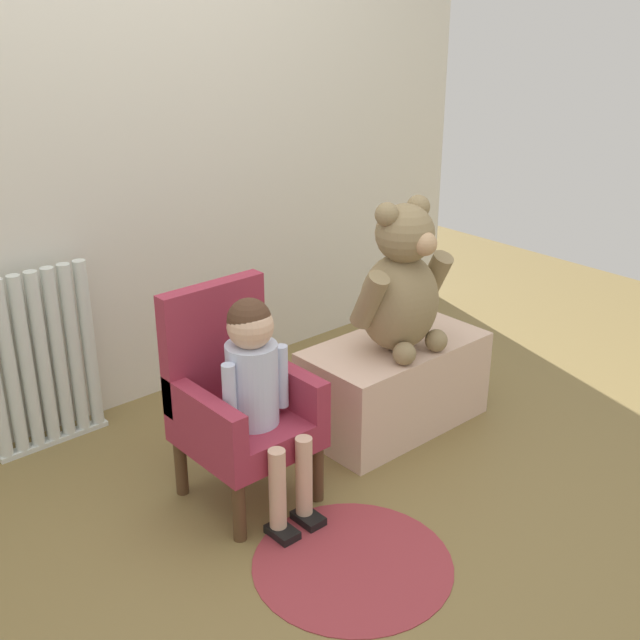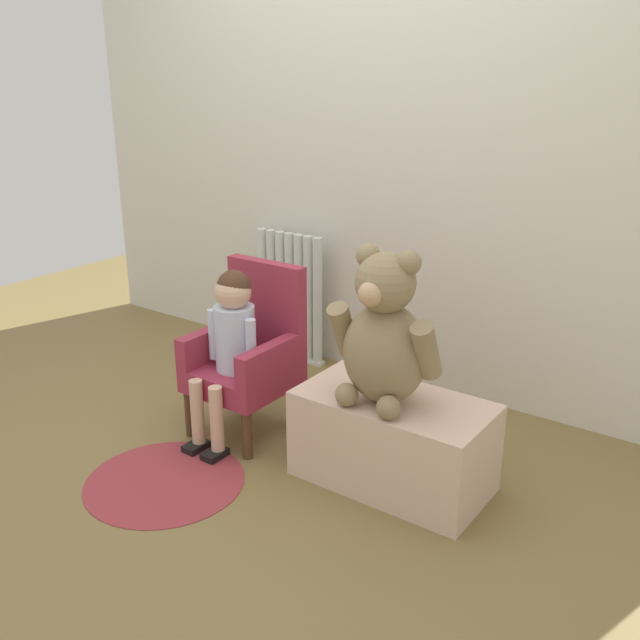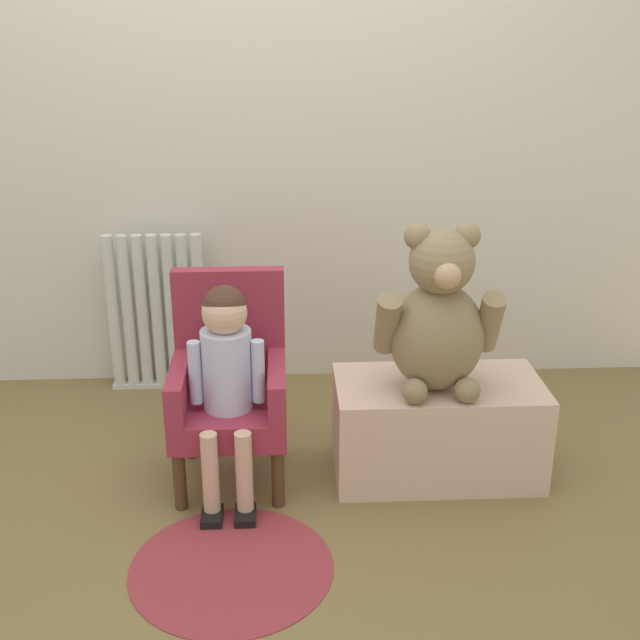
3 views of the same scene
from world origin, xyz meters
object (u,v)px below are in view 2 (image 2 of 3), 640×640
large_teddy_bear (385,336)px  floor_rug (165,481)px  child_figure (231,332)px  radiator (290,297)px  low_bench (393,441)px  child_armchair (250,353)px

large_teddy_bear → floor_rug: (-0.69, -0.48, -0.61)m
large_teddy_bear → floor_rug: large_teddy_bear is taller
child_figure → large_teddy_bear: large_teddy_bear is taller
radiator → large_teddy_bear: large_teddy_bear is taller
low_bench → large_teddy_bear: size_ratio=1.25×
radiator → child_figure: (0.36, -0.85, 0.14)m
child_figure → low_bench: (0.74, 0.09, -0.31)m
child_figure → large_teddy_bear: 0.72m
floor_rug → large_teddy_bear: bearing=34.6°
child_armchair → floor_rug: size_ratio=1.19×
child_armchair → low_bench: (0.74, -0.03, -0.18)m
child_figure → floor_rug: bearing=-87.1°
radiator → low_bench: (1.09, -0.77, -0.17)m
child_figure → floor_rug: (0.02, -0.43, -0.49)m
child_armchair → floor_rug: child_armchair is taller
low_bench → child_figure: bearing=-173.4°
radiator → large_teddy_bear: 1.37m
low_bench → child_armchair: bearing=177.7°
radiator → low_bench: radiator is taller
child_armchair → floor_rug: 0.65m
child_figure → floor_rug: 0.65m
large_teddy_bear → low_bench: bearing=58.3°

